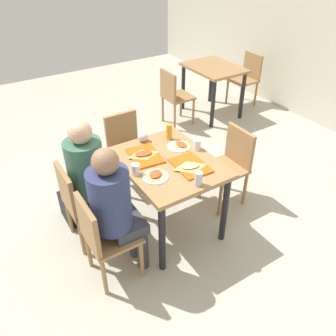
% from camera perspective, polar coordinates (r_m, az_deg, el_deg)
% --- Properties ---
extents(ground_plane, '(10.00, 10.00, 0.02)m').
position_cam_1_polar(ground_plane, '(3.57, 0.00, -9.41)').
color(ground_plane, '#B2AD9E').
extents(main_table, '(1.01, 0.80, 0.78)m').
position_cam_1_polar(main_table, '(3.14, 0.00, -0.59)').
color(main_table, '#9E7247').
rests_on(main_table, ground_plane).
extents(chair_near_left, '(0.40, 0.40, 0.85)m').
position_cam_1_polar(chair_near_left, '(3.18, -14.55, -5.17)').
color(chair_near_left, '#9E7247').
rests_on(chair_near_left, ground_plane).
extents(chair_near_right, '(0.40, 0.40, 0.85)m').
position_cam_1_polar(chair_near_right, '(2.82, -10.98, -10.84)').
color(chair_near_right, '#9E7247').
rests_on(chair_near_right, ground_plane).
extents(chair_far_side, '(0.40, 0.40, 0.85)m').
position_cam_1_polar(chair_far_side, '(3.64, 10.48, 1.09)').
color(chair_far_side, '#9E7247').
rests_on(chair_far_side, ground_plane).
extents(chair_left_end, '(0.40, 0.40, 0.85)m').
position_cam_1_polar(chair_left_end, '(3.89, -7.02, 3.83)').
color(chair_left_end, '#9E7247').
rests_on(chair_left_end, ground_plane).
extents(person_in_red, '(0.32, 0.42, 1.26)m').
position_cam_1_polar(person_in_red, '(3.06, -12.78, -0.78)').
color(person_in_red, '#383842').
rests_on(person_in_red, ground_plane).
extents(person_in_brown_jacket, '(0.32, 0.42, 1.26)m').
position_cam_1_polar(person_in_brown_jacket, '(2.68, -8.81, -6.10)').
color(person_in_brown_jacket, '#383842').
rests_on(person_in_brown_jacket, ground_plane).
extents(tray_red_near, '(0.39, 0.30, 0.02)m').
position_cam_1_polar(tray_red_near, '(3.14, -3.88, 2.07)').
color(tray_red_near, '#D85914').
rests_on(tray_red_near, main_table).
extents(tray_red_far, '(0.37, 0.28, 0.02)m').
position_cam_1_polar(tray_red_far, '(3.00, 3.73, 0.42)').
color(tray_red_far, '#D85914').
rests_on(tray_red_far, main_table).
extents(paper_plate_center, '(0.22, 0.22, 0.01)m').
position_cam_1_polar(paper_plate_center, '(3.28, 1.83, 3.62)').
color(paper_plate_center, white).
rests_on(paper_plate_center, main_table).
extents(paper_plate_near_edge, '(0.22, 0.22, 0.01)m').
position_cam_1_polar(paper_plate_near_edge, '(2.87, -2.09, -1.45)').
color(paper_plate_near_edge, white).
rests_on(paper_plate_near_edge, main_table).
extents(pizza_slice_a, '(0.17, 0.25, 0.02)m').
position_cam_1_polar(pizza_slice_a, '(3.13, -4.10, 2.37)').
color(pizza_slice_a, tan).
rests_on(pizza_slice_a, tray_red_near).
extents(pizza_slice_b, '(0.19, 0.25, 0.02)m').
position_cam_1_polar(pizza_slice_b, '(2.96, 3.72, 0.28)').
color(pizza_slice_b, '#DBAD60').
rests_on(pizza_slice_b, tray_red_far).
extents(pizza_slice_c, '(0.18, 0.12, 0.02)m').
position_cam_1_polar(pizza_slice_c, '(3.28, 2.20, 3.92)').
color(pizza_slice_c, '#DBAD60').
rests_on(pizza_slice_c, paper_plate_center).
extents(pizza_slice_d, '(0.22, 0.22, 0.02)m').
position_cam_1_polar(pizza_slice_d, '(2.87, -2.11, -1.09)').
color(pizza_slice_d, tan).
rests_on(pizza_slice_d, paper_plate_near_edge).
extents(plastic_cup_a, '(0.07, 0.07, 0.10)m').
position_cam_1_polar(plastic_cup_a, '(3.23, 4.86, 3.92)').
color(plastic_cup_a, white).
rests_on(plastic_cup_a, main_table).
extents(plastic_cup_b, '(0.07, 0.07, 0.10)m').
position_cam_1_polar(plastic_cup_b, '(2.89, -5.42, -0.21)').
color(plastic_cup_b, white).
rests_on(plastic_cup_b, main_table).
extents(soda_can, '(0.07, 0.07, 0.12)m').
position_cam_1_polar(soda_can, '(2.76, 5.10, -1.80)').
color(soda_can, '#B7BCC6').
rests_on(soda_can, main_table).
extents(condiment_bottle, '(0.06, 0.06, 0.16)m').
position_cam_1_polar(condiment_bottle, '(3.37, 0.18, 6.05)').
color(condiment_bottle, orange).
rests_on(condiment_bottle, main_table).
extents(foil_bundle, '(0.10, 0.10, 0.10)m').
position_cam_1_polar(foil_bundle, '(3.35, -4.21, 5.23)').
color(foil_bundle, silver).
rests_on(foil_bundle, main_table).
extents(handbag, '(0.32, 0.16, 0.28)m').
position_cam_1_polar(handbag, '(3.67, -15.87, -6.47)').
color(handbag, black).
rests_on(handbag, ground_plane).
extents(background_table, '(0.90, 0.70, 0.78)m').
position_cam_1_polar(background_table, '(5.53, 7.56, 15.14)').
color(background_table, '#9E7247').
rests_on(background_table, ground_plane).
extents(background_chair_near, '(0.40, 0.40, 0.85)m').
position_cam_1_polar(background_chair_near, '(5.17, 0.93, 12.25)').
color(background_chair_near, '#9E7247').
rests_on(background_chair_near, ground_plane).
extents(background_chair_far, '(0.40, 0.40, 0.85)m').
position_cam_1_polar(background_chair_far, '(6.05, 13.08, 14.80)').
color(background_chair_far, '#9E7247').
rests_on(background_chair_far, ground_plane).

